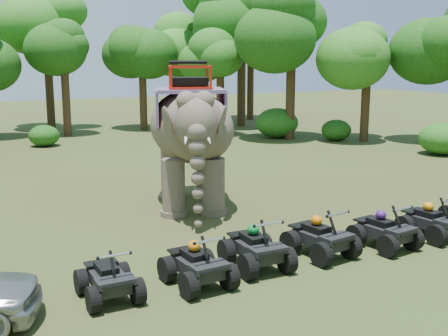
{
  "coord_description": "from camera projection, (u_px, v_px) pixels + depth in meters",
  "views": [
    {
      "loc": [
        -6.77,
        -12.49,
        4.94
      ],
      "look_at": [
        0.0,
        1.2,
        1.9
      ],
      "focal_mm": 45.0,
      "sensor_mm": 36.0,
      "label": 1
    }
  ],
  "objects": [
    {
      "name": "atv_4",
      "position": [
        385.0,
        225.0,
        14.64
      ],
      "size": [
        1.42,
        1.79,
        1.22
      ],
      "primitive_type": null,
      "rotation": [
        0.0,
        0.0,
        0.14
      ],
      "color": "black",
      "rests_on": "ground"
    },
    {
      "name": "tree_35",
      "position": [
        184.0,
        70.0,
        43.35
      ],
      "size": [
        5.43,
        5.43,
        7.76
      ],
      "primitive_type": null,
      "color": "#195114",
      "rests_on": "ground"
    },
    {
      "name": "tree_1",
      "position": [
        143.0,
        79.0,
        37.84
      ],
      "size": [
        4.81,
        4.81,
        6.87
      ],
      "primitive_type": null,
      "color": "#195114",
      "rests_on": "ground"
    },
    {
      "name": "tree_31",
      "position": [
        251.0,
        71.0,
        44.23
      ],
      "size": [
        5.32,
        5.32,
        7.6
      ],
      "primitive_type": null,
      "color": "#195114",
      "rests_on": "ground"
    },
    {
      "name": "tree_38",
      "position": [
        48.0,
        66.0,
        38.59
      ],
      "size": [
        6.03,
        6.03,
        8.62
      ],
      "primitive_type": null,
      "color": "#195114",
      "rests_on": "ground"
    },
    {
      "name": "atv_2",
      "position": [
        256.0,
        242.0,
        13.22
      ],
      "size": [
        1.28,
        1.74,
        1.28
      ],
      "primitive_type": null,
      "rotation": [
        0.0,
        0.0,
        -0.01
      ],
      "color": "black",
      "rests_on": "ground"
    },
    {
      "name": "elephant",
      "position": [
        191.0,
        135.0,
        18.49
      ],
      "size": [
        4.25,
        6.2,
        4.78
      ],
      "primitive_type": null,
      "rotation": [
        0.0,
        0.0,
        -0.34
      ],
      "color": "brown",
      "rests_on": "ground"
    },
    {
      "name": "atv_1",
      "position": [
        197.0,
        259.0,
        12.21
      ],
      "size": [
        1.33,
        1.74,
        1.22
      ],
      "primitive_type": null,
      "rotation": [
        0.0,
        0.0,
        0.08
      ],
      "color": "black",
      "rests_on": "ground"
    },
    {
      "name": "ground",
      "position": [
        244.0,
        246.0,
        14.88
      ],
      "size": [
        110.0,
        110.0,
        0.0
      ],
      "primitive_type": "plane",
      "color": "#47381E",
      "rests_on": "ground"
    },
    {
      "name": "atv_0",
      "position": [
        108.0,
        273.0,
        11.54
      ],
      "size": [
        1.15,
        1.56,
        1.14
      ],
      "primitive_type": null,
      "rotation": [
        0.0,
        0.0,
        0.02
      ],
      "color": "black",
      "rests_on": "ground"
    },
    {
      "name": "tree_2",
      "position": [
        220.0,
        83.0,
        35.42
      ],
      "size": [
        4.61,
        4.61,
        6.59
      ],
      "primitive_type": null,
      "color": "#195114",
      "rests_on": "ground"
    },
    {
      "name": "atv_5",
      "position": [
        432.0,
        216.0,
        15.47
      ],
      "size": [
        1.37,
        1.76,
        1.21
      ],
      "primitive_type": null,
      "rotation": [
        0.0,
        0.0,
        0.11
      ],
      "color": "black",
      "rests_on": "ground"
    },
    {
      "name": "atv_3",
      "position": [
        321.0,
        232.0,
        14.03
      ],
      "size": [
        1.49,
        1.88,
        1.26
      ],
      "primitive_type": null,
      "rotation": [
        0.0,
        0.0,
        0.16
      ],
      "color": "black",
      "rests_on": "ground"
    },
    {
      "name": "tree_4",
      "position": [
        366.0,
        81.0,
        32.58
      ],
      "size": [
        4.97,
        4.97,
        7.09
      ],
      "primitive_type": null,
      "color": "#195114",
      "rests_on": "ground"
    },
    {
      "name": "tree_29",
      "position": [
        242.0,
        55.0,
        39.64
      ],
      "size": [
        7.07,
        7.07,
        10.1
      ],
      "primitive_type": null,
      "color": "#195114",
      "rests_on": "ground"
    },
    {
      "name": "tree_0",
      "position": [
        65.0,
        84.0,
        34.94
      ],
      "size": [
        4.6,
        4.6,
        6.58
      ],
      "primitive_type": null,
      "color": "#195114",
      "rests_on": "ground"
    },
    {
      "name": "tree_3",
      "position": [
        291.0,
        68.0,
        33.3
      ],
      "size": [
        5.95,
        5.95,
        8.49
      ],
      "primitive_type": null,
      "color": "#195114",
      "rests_on": "ground"
    }
  ]
}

